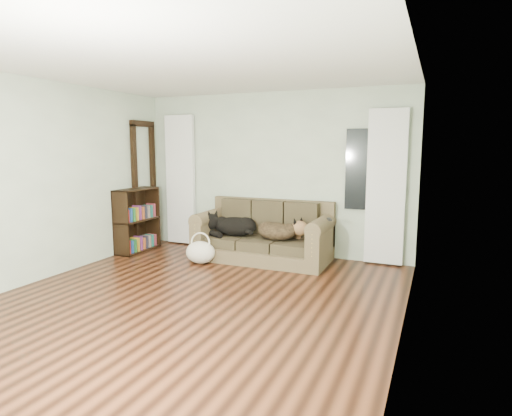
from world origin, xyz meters
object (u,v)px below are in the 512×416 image
at_px(dog_black_lab, 233,227).
at_px(bookshelf, 137,221).
at_px(dog_shepherd, 279,230).
at_px(tote_bag, 201,253).
at_px(sofa, 262,231).

bearing_deg(dog_black_lab, bookshelf, -166.46).
bearing_deg(dog_shepherd, tote_bag, 38.29).
distance_m(dog_shepherd, bookshelf, 2.45).
bearing_deg(sofa, tote_bag, -144.21).
bearing_deg(tote_bag, sofa, 35.79).
height_order(dog_shepherd, bookshelf, bookshelf).
relative_size(sofa, tote_bag, 4.43).
distance_m(dog_black_lab, bookshelf, 1.66).
xyz_separation_m(sofa, dog_black_lab, (-0.50, -0.02, 0.03)).
xyz_separation_m(tote_bag, bookshelf, (-1.37, 0.27, 0.34)).
distance_m(sofa, bookshelf, 2.16).
relative_size(sofa, dog_black_lab, 2.90).
bearing_deg(tote_bag, dog_black_lab, 63.57).
bearing_deg(bookshelf, sofa, 8.94).
bearing_deg(sofa, bookshelf, -172.22).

